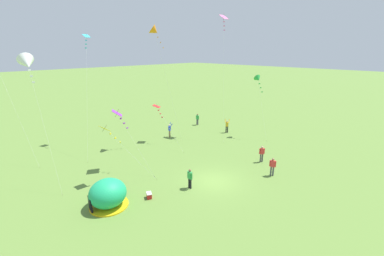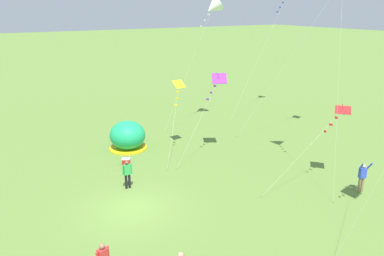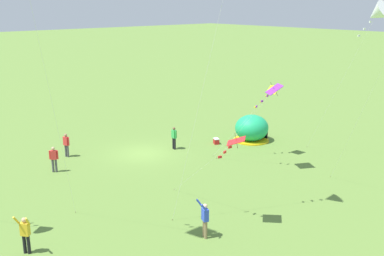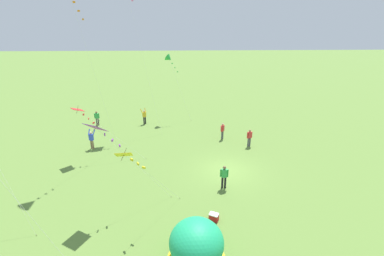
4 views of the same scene
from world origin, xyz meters
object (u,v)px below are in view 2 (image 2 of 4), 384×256
(kite_purple, at_px, (218,81))
(popup_tent, at_px, (128,136))
(person_far_back, at_px, (127,173))
(cooler_box, at_px, (126,161))
(kite_white, at_px, (213,8))
(person_arms_raised, at_px, (362,176))
(kite_yellow, at_px, (178,88))
(kite_red, at_px, (340,114))

(kite_purple, bearing_deg, popup_tent, -129.06)
(person_far_back, height_order, kite_purple, kite_purple)
(cooler_box, bearing_deg, person_far_back, -19.64)
(kite_white, bearing_deg, person_far_back, -55.00)
(person_arms_raised, distance_m, kite_purple, 10.74)
(kite_yellow, xyz_separation_m, kite_red, (9.37, 5.48, -0.38))
(person_far_back, distance_m, kite_white, 16.12)
(cooler_box, xyz_separation_m, person_far_back, (3.29, -1.17, 0.74))
(popup_tent, distance_m, kite_red, 14.69)
(person_far_back, xyz_separation_m, kite_yellow, (-3.99, 5.63, 3.63))
(person_arms_raised, height_order, kite_purple, kite_purple)
(person_arms_raised, xyz_separation_m, kite_purple, (-9.15, -3.69, 4.26))
(cooler_box, distance_m, person_far_back, 3.57)
(popup_tent, xyz_separation_m, cooler_box, (2.73, -1.24, -0.78))
(popup_tent, height_order, kite_purple, kite_purple)
(kite_yellow, xyz_separation_m, kite_purple, (2.12, 1.89, 0.67))
(popup_tent, bearing_deg, kite_purple, 50.94)
(popup_tent, relative_size, person_arms_raised, 1.49)
(person_far_back, distance_m, kite_red, 12.77)
(kite_white, distance_m, kite_red, 14.27)
(cooler_box, relative_size, kite_purple, 0.11)
(kite_white, xyz_separation_m, kite_purple, (5.79, -3.41, -4.74))
(cooler_box, xyz_separation_m, kite_purple, (1.42, 6.35, 5.04))
(popup_tent, height_order, person_far_back, popup_tent)
(kite_yellow, distance_m, kite_purple, 2.92)
(kite_yellow, bearing_deg, person_arms_raised, 26.35)
(kite_red, bearing_deg, popup_tent, -142.63)
(person_arms_raised, relative_size, kite_red, 0.32)
(cooler_box, xyz_separation_m, kite_white, (-4.37, 9.76, 9.78))
(kite_red, bearing_deg, kite_white, -179.22)
(kite_purple, bearing_deg, person_arms_raised, 21.97)
(kite_purple, bearing_deg, kite_white, 149.49)
(popup_tent, distance_m, kite_purple, 7.84)
(kite_yellow, bearing_deg, cooler_box, -81.04)
(cooler_box, distance_m, kite_purple, 8.23)
(person_arms_raised, height_order, kite_white, kite_white)
(kite_yellow, relative_size, kite_purple, 0.88)
(kite_yellow, bearing_deg, kite_purple, 41.72)
(person_arms_raised, relative_size, kite_purple, 0.32)
(cooler_box, distance_m, kite_red, 13.78)
(kite_yellow, height_order, kite_purple, kite_purple)
(person_far_back, distance_m, kite_purple, 8.86)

